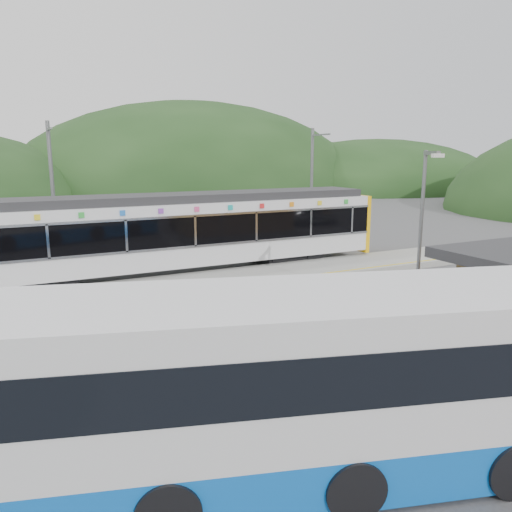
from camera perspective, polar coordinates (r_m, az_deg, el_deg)
name	(u,v)px	position (r m, az deg, el deg)	size (l,w,h in m)	color
ground	(278,301)	(19.16, 2.49, -5.22)	(120.00, 120.00, 0.00)	#4C4C4F
hills	(331,261)	(26.72, 8.58, -0.53)	(146.00, 149.00, 26.00)	#1E3D19
platform	(241,279)	(21.96, -1.70, -2.63)	(26.00, 3.20, 0.30)	#9E9E99
yellow_line	(254,282)	(20.79, -0.19, -3.00)	(26.00, 0.10, 0.01)	yellow
train	(174,231)	(23.31, -9.31, 2.85)	(20.44, 3.01, 3.74)	black
catenary_mast_west	(53,196)	(24.72, -22.16, 6.35)	(0.18, 1.80, 7.00)	slate
catenary_mast_east	(312,187)	(29.37, 6.40, 7.80)	(0.18, 1.80, 7.00)	slate
bus	(250,393)	(8.73, -0.66, -15.33)	(12.20, 6.04, 3.25)	blue
lamp_post	(424,221)	(17.17, 18.65, 3.79)	(0.45, 1.05, 5.65)	slate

